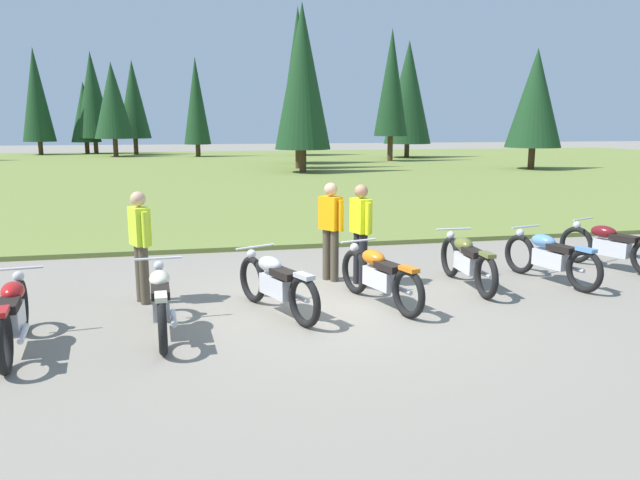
{
  "coord_description": "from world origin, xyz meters",
  "views": [
    {
      "loc": [
        -1.89,
        -8.24,
        2.65
      ],
      "look_at": [
        0.0,
        0.6,
        0.9
      ],
      "focal_mm": 34.12,
      "sensor_mm": 36.0,
      "label": 1
    }
  ],
  "objects_px": {
    "motorcycle_sky_blue": "(550,257)",
    "motorcycle_maroon": "(611,246)",
    "motorcycle_olive": "(467,261)",
    "motorcycle_red": "(13,315)",
    "motorcycle_silver": "(276,283)",
    "rider_near_row_end": "(331,226)",
    "motorcycle_orange": "(379,276)",
    "rider_in_hivis_vest": "(361,228)",
    "rider_with_back_turned": "(140,240)",
    "motorcycle_cream": "(161,301)"
  },
  "relations": [
    {
      "from": "motorcycle_sky_blue",
      "to": "motorcycle_maroon",
      "type": "relative_size",
      "value": 1.05
    },
    {
      "from": "motorcycle_olive",
      "to": "motorcycle_red",
      "type": "bearing_deg",
      "value": -166.62
    },
    {
      "from": "motorcycle_silver",
      "to": "rider_near_row_end",
      "type": "height_order",
      "value": "rider_near_row_end"
    },
    {
      "from": "motorcycle_maroon",
      "to": "motorcycle_orange",
      "type": "bearing_deg",
      "value": -165.82
    },
    {
      "from": "motorcycle_red",
      "to": "motorcycle_orange",
      "type": "relative_size",
      "value": 1.03
    },
    {
      "from": "motorcycle_sky_blue",
      "to": "rider_in_hivis_vest",
      "type": "distance_m",
      "value": 3.24
    },
    {
      "from": "rider_with_back_turned",
      "to": "motorcycle_cream",
      "type": "bearing_deg",
      "value": -77.38
    },
    {
      "from": "rider_near_row_end",
      "to": "rider_with_back_turned",
      "type": "height_order",
      "value": "same"
    },
    {
      "from": "rider_in_hivis_vest",
      "to": "motorcycle_sky_blue",
      "type": "bearing_deg",
      "value": -9.09
    },
    {
      "from": "rider_near_row_end",
      "to": "rider_in_hivis_vest",
      "type": "bearing_deg",
      "value": -42.09
    },
    {
      "from": "motorcycle_silver",
      "to": "motorcycle_maroon",
      "type": "relative_size",
      "value": 1.0
    },
    {
      "from": "motorcycle_sky_blue",
      "to": "rider_in_hivis_vest",
      "type": "height_order",
      "value": "rider_in_hivis_vest"
    },
    {
      "from": "motorcycle_maroon",
      "to": "motorcycle_cream",
      "type": "bearing_deg",
      "value": -166.7
    },
    {
      "from": "motorcycle_cream",
      "to": "motorcycle_sky_blue",
      "type": "bearing_deg",
      "value": 11.57
    },
    {
      "from": "motorcycle_orange",
      "to": "rider_near_row_end",
      "type": "bearing_deg",
      "value": 104.35
    },
    {
      "from": "motorcycle_maroon",
      "to": "rider_with_back_turned",
      "type": "height_order",
      "value": "rider_with_back_turned"
    },
    {
      "from": "motorcycle_orange",
      "to": "rider_with_back_turned",
      "type": "bearing_deg",
      "value": 166.42
    },
    {
      "from": "motorcycle_silver",
      "to": "motorcycle_orange",
      "type": "distance_m",
      "value": 1.55
    },
    {
      "from": "motorcycle_cream",
      "to": "rider_near_row_end",
      "type": "xyz_separation_m",
      "value": [
        2.7,
        2.17,
        0.51
      ]
    },
    {
      "from": "motorcycle_red",
      "to": "motorcycle_silver",
      "type": "xyz_separation_m",
      "value": [
        3.22,
        0.77,
        0.0
      ]
    },
    {
      "from": "motorcycle_silver",
      "to": "motorcycle_maroon",
      "type": "bearing_deg",
      "value": 11.77
    },
    {
      "from": "motorcycle_olive",
      "to": "rider_near_row_end",
      "type": "xyz_separation_m",
      "value": [
        -2.09,
        0.86,
        0.51
      ]
    },
    {
      "from": "motorcycle_silver",
      "to": "motorcycle_sky_blue",
      "type": "xyz_separation_m",
      "value": [
        4.74,
        0.74,
        0.0
      ]
    },
    {
      "from": "motorcycle_silver",
      "to": "motorcycle_orange",
      "type": "height_order",
      "value": "same"
    },
    {
      "from": "motorcycle_sky_blue",
      "to": "motorcycle_maroon",
      "type": "xyz_separation_m",
      "value": [
        1.61,
        0.58,
        0.0
      ]
    },
    {
      "from": "motorcycle_silver",
      "to": "rider_with_back_turned",
      "type": "xyz_separation_m",
      "value": [
        -1.88,
        0.94,
        0.51
      ]
    },
    {
      "from": "rider_near_row_end",
      "to": "rider_in_hivis_vest",
      "type": "relative_size",
      "value": 1.0
    },
    {
      "from": "motorcycle_red",
      "to": "motorcycle_maroon",
      "type": "bearing_deg",
      "value": 12.37
    },
    {
      "from": "motorcycle_red",
      "to": "motorcycle_olive",
      "type": "relative_size",
      "value": 1.0
    },
    {
      "from": "motorcycle_maroon",
      "to": "rider_in_hivis_vest",
      "type": "relative_size",
      "value": 1.18
    },
    {
      "from": "motorcycle_sky_blue",
      "to": "rider_near_row_end",
      "type": "xyz_separation_m",
      "value": [
        -3.58,
        0.88,
        0.51
      ]
    },
    {
      "from": "rider_with_back_turned",
      "to": "rider_in_hivis_vest",
      "type": "bearing_deg",
      "value": 5.19
    },
    {
      "from": "motorcycle_sky_blue",
      "to": "rider_with_back_turned",
      "type": "xyz_separation_m",
      "value": [
        -6.61,
        0.19,
        0.51
      ]
    },
    {
      "from": "motorcycle_silver",
      "to": "motorcycle_maroon",
      "type": "height_order",
      "value": "same"
    },
    {
      "from": "motorcycle_olive",
      "to": "rider_in_hivis_vest",
      "type": "height_order",
      "value": "rider_in_hivis_vest"
    },
    {
      "from": "motorcycle_cream",
      "to": "motorcycle_orange",
      "type": "xyz_separation_m",
      "value": [
        3.09,
        0.65,
        0.0
      ]
    },
    {
      "from": "motorcycle_cream",
      "to": "motorcycle_sky_blue",
      "type": "xyz_separation_m",
      "value": [
        6.28,
        1.29,
        0.0
      ]
    },
    {
      "from": "motorcycle_olive",
      "to": "motorcycle_maroon",
      "type": "bearing_deg",
      "value": 10.23
    },
    {
      "from": "motorcycle_red",
      "to": "rider_in_hivis_vest",
      "type": "height_order",
      "value": "rider_in_hivis_vest"
    },
    {
      "from": "motorcycle_cream",
      "to": "rider_near_row_end",
      "type": "distance_m",
      "value": 3.5
    },
    {
      "from": "motorcycle_olive",
      "to": "rider_with_back_turned",
      "type": "height_order",
      "value": "rider_with_back_turned"
    },
    {
      "from": "motorcycle_silver",
      "to": "rider_with_back_turned",
      "type": "height_order",
      "value": "rider_with_back_turned"
    },
    {
      "from": "motorcycle_red",
      "to": "motorcycle_cream",
      "type": "relative_size",
      "value": 1.0
    },
    {
      "from": "motorcycle_silver",
      "to": "rider_in_hivis_vest",
      "type": "height_order",
      "value": "rider_in_hivis_vest"
    },
    {
      "from": "motorcycle_cream",
      "to": "motorcycle_olive",
      "type": "height_order",
      "value": "same"
    },
    {
      "from": "motorcycle_red",
      "to": "motorcycle_olive",
      "type": "distance_m",
      "value": 6.64
    },
    {
      "from": "motorcycle_cream",
      "to": "motorcycle_silver",
      "type": "height_order",
      "value": "same"
    },
    {
      "from": "motorcycle_red",
      "to": "motorcycle_silver",
      "type": "bearing_deg",
      "value": 13.54
    },
    {
      "from": "motorcycle_orange",
      "to": "rider_with_back_turned",
      "type": "height_order",
      "value": "rider_with_back_turned"
    },
    {
      "from": "motorcycle_sky_blue",
      "to": "motorcycle_red",
      "type": "bearing_deg",
      "value": -169.2
    }
  ]
}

